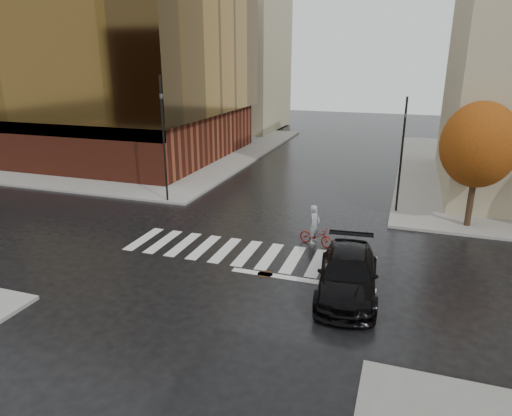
{
  "coord_description": "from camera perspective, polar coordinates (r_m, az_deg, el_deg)",
  "views": [
    {
      "loc": [
        6.61,
        -17.81,
        8.67
      ],
      "look_at": [
        0.18,
        1.26,
        2.0
      ],
      "focal_mm": 32.0,
      "sensor_mm": 36.0,
      "label": 1
    }
  ],
  "objects": [
    {
      "name": "ground",
      "position": [
        20.89,
        -1.59,
        -6.2
      ],
      "size": [
        120.0,
        120.0,
        0.0
      ],
      "primitive_type": "plane",
      "color": "black",
      "rests_on": "ground"
    },
    {
      "name": "sidewalk_nw",
      "position": [
        48.4,
        -16.66,
        7.34
      ],
      "size": [
        30.0,
        30.0,
        0.15
      ],
      "primitive_type": "cube",
      "color": "gray",
      "rests_on": "ground"
    },
    {
      "name": "crosswalk",
      "position": [
        21.31,
        -1.12,
        -5.66
      ],
      "size": [
        12.0,
        3.0,
        0.01
      ],
      "primitive_type": "cube",
      "color": "silver",
      "rests_on": "ground"
    },
    {
      "name": "office_glass",
      "position": [
        45.83,
        -20.92,
        16.7
      ],
      "size": [
        27.0,
        19.0,
        16.0
      ],
      "color": "#5F2516",
      "rests_on": "sidewalk_nw"
    },
    {
      "name": "building_nw_far",
      "position": [
        59.31,
        -4.02,
        19.72
      ],
      "size": [
        14.0,
        12.0,
        20.0
      ],
      "primitive_type": "cube",
      "color": "tan",
      "rests_on": "sidewalk_nw"
    },
    {
      "name": "tree_ne_a",
      "position": [
        25.79,
        26.12,
        7.07
      ],
      "size": [
        3.8,
        3.8,
        6.5
      ],
      "color": "#311C15",
      "rests_on": "sidewalk_ne"
    },
    {
      "name": "sedan",
      "position": [
        17.93,
        11.39,
        -8.12
      ],
      "size": [
        2.73,
        5.66,
        1.59
      ],
      "primitive_type": "imported",
      "rotation": [
        0.0,
        0.0,
        0.09
      ],
      "color": "black",
      "rests_on": "ground"
    },
    {
      "name": "cyclist",
      "position": [
        22.16,
        7.45,
        -2.96
      ],
      "size": [
        1.87,
        1.09,
        2.0
      ],
      "rotation": [
        0.0,
        0.0,
        1.28
      ],
      "color": "maroon",
      "rests_on": "ground"
    },
    {
      "name": "traffic_light_nw",
      "position": [
        28.2,
        -11.53,
        9.41
      ],
      "size": [
        0.19,
        0.16,
        7.55
      ],
      "rotation": [
        0.0,
        0.0,
        -1.54
      ],
      "color": "black",
      "rests_on": "sidewalk_nw"
    },
    {
      "name": "traffic_light_ne",
      "position": [
        26.99,
        17.79,
        7.01
      ],
      "size": [
        0.13,
        0.16,
        6.5
      ],
      "rotation": [
        0.0,
        0.0,
        3.14
      ],
      "color": "black",
      "rests_on": "sidewalk_ne"
    },
    {
      "name": "fire_hydrant",
      "position": [
        32.62,
        -12.3,
        3.51
      ],
      "size": [
        0.27,
        0.27,
        0.74
      ],
      "color": "gold",
      "rests_on": "sidewalk_nw"
    },
    {
      "name": "manhole",
      "position": [
        19.36,
        1.15,
        -8.26
      ],
      "size": [
        0.83,
        0.83,
        0.01
      ],
      "primitive_type": "cylinder",
      "rotation": [
        0.0,
        0.0,
        0.32
      ],
      "color": "#452918",
      "rests_on": "ground"
    }
  ]
}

